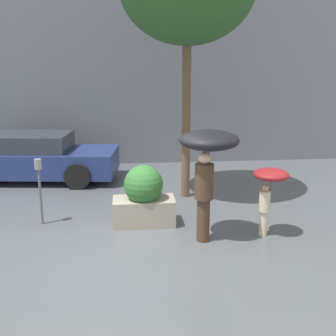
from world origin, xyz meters
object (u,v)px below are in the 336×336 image
(planter_box, at_px, (144,197))
(parking_meter, at_px, (39,178))
(person_child, at_px, (269,183))
(parked_car_near, at_px, (33,158))
(person_adult, at_px, (208,153))

(planter_box, xyz_separation_m, parking_meter, (-2.03, 0.20, 0.39))
(person_child, relative_size, parked_car_near, 0.28)
(person_adult, distance_m, parking_meter, 3.36)
(person_adult, xyz_separation_m, parked_car_near, (-3.97, 4.32, -1.00))
(planter_box, bearing_deg, parking_meter, 174.49)
(planter_box, height_order, person_child, person_child)
(planter_box, distance_m, parking_meter, 2.08)
(planter_box, relative_size, person_adult, 0.61)
(person_child, bearing_deg, parked_car_near, 140.44)
(planter_box, bearing_deg, parked_car_near, 129.36)
(person_adult, height_order, person_child, person_adult)
(person_adult, distance_m, person_child, 1.29)
(person_adult, relative_size, parking_meter, 1.50)
(planter_box, xyz_separation_m, person_child, (2.26, -0.79, 0.47))
(planter_box, bearing_deg, person_child, -19.28)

